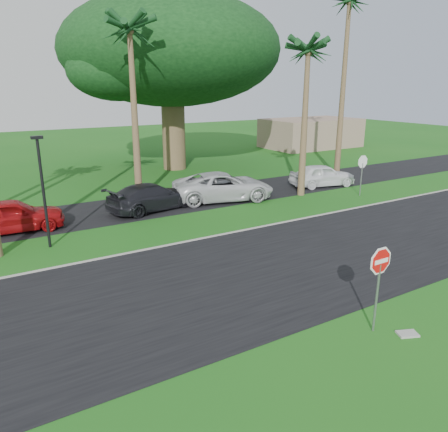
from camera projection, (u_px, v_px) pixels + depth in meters
The scene contains 17 objects.
ground at pixel (290, 293), 14.37m from camera, with size 120.00×120.00×0.00m, color #175715.
road at pixel (255, 271), 16.01m from camera, with size 120.00×8.00×0.02m, color black.
parking_strip at pixel (149, 205), 24.63m from camera, with size 120.00×5.00×0.02m, color black.
curb at pixel (203, 238), 19.33m from camera, with size 120.00×0.12×0.06m, color gray.
stop_sign_near at pixel (379, 272), 11.64m from camera, with size 1.05×0.07×2.62m.
stop_sign_far at pixel (362, 167), 26.33m from camera, with size 1.05×0.07×2.62m.
palm_center at pixel (130, 33), 23.20m from camera, with size 5.00×5.00×10.50m.
palm_right_near at pixel (308, 54), 24.63m from camera, with size 5.00×5.00×9.50m.
palm_right_far at pixel (349, 5), 29.05m from camera, with size 5.00×5.00×13.00m.
canopy_tree at pixel (171, 51), 32.78m from camera, with size 16.50×16.50×13.12m.
streetlight_right at pixel (43, 186), 17.62m from camera, with size 0.45×0.25×4.64m.
building_far at pixel (311, 133), 47.08m from camera, with size 10.00×6.00×3.00m, color gray.
car_red at pixel (11, 216), 20.02m from camera, with size 1.84×4.58×1.56m, color #A10D10.
car_dark at pixel (152, 197), 23.54m from camera, with size 2.04×5.01×1.46m, color black.
car_minivan at pixel (223, 187), 25.54m from camera, with size 2.71×5.87×1.63m, color silver.
car_pickup at pixel (322, 175), 29.03m from camera, with size 1.75×4.36×1.48m, color white.
utility_slab at pixel (407, 334), 11.94m from camera, with size 0.55×0.35×0.06m, color gray.
Camera 1 is at (-8.56, -10.04, 6.59)m, focal length 35.00 mm.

